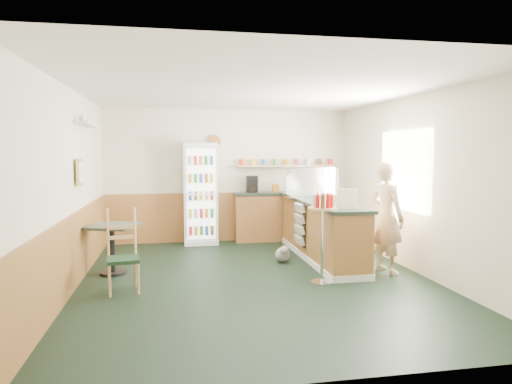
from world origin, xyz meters
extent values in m
plane|color=black|center=(0.00, 0.00, 0.00)|extent=(6.00, 6.00, 0.00)
cube|color=beige|center=(0.00, 3.01, 1.35)|extent=(5.00, 0.02, 2.70)
cube|color=beige|center=(-2.51, 0.00, 1.35)|extent=(0.02, 6.00, 2.70)
cube|color=beige|center=(2.51, 0.00, 1.35)|extent=(0.02, 6.00, 2.70)
cube|color=silver|center=(0.00, 0.00, 2.71)|extent=(5.00, 6.00, 0.02)
cube|color=#A66535|center=(0.00, 2.97, 0.50)|extent=(4.98, 0.05, 1.00)
cube|color=#A66535|center=(-2.47, 0.00, 0.50)|extent=(0.05, 5.98, 1.00)
cube|color=white|center=(2.46, 0.30, 1.55)|extent=(0.06, 1.45, 1.25)
cube|color=gold|center=(-2.45, 0.50, 1.55)|extent=(0.03, 0.32, 0.38)
cube|color=white|center=(-2.40, 1.00, 2.25)|extent=(0.18, 1.20, 0.03)
cylinder|color=#925824|center=(-0.30, 2.94, 2.05)|extent=(0.26, 0.04, 0.26)
cube|color=#A66535|center=(1.35, 1.07, 0.47)|extent=(0.60, 2.95, 0.95)
cube|color=white|center=(1.35, 1.07, 0.05)|extent=(0.64, 2.97, 0.10)
cube|color=#27362C|center=(1.35, 1.08, 0.98)|extent=(0.68, 3.01, 0.05)
cube|color=#A66535|center=(1.20, 2.80, 0.47)|extent=(2.20, 0.38, 0.95)
cube|color=#27362C|center=(1.20, 2.80, 0.98)|extent=(2.24, 0.42, 0.05)
cube|color=#D6B373|center=(1.20, 2.88, 1.55)|extent=(2.10, 0.22, 0.04)
cube|color=black|center=(0.45, 2.80, 1.18)|extent=(0.22, 0.18, 0.34)
cylinder|color=#B2664C|center=(0.25, 2.88, 1.63)|extent=(0.10, 0.10, 0.12)
cylinder|color=#B2664C|center=(0.49, 2.88, 1.63)|extent=(0.10, 0.10, 0.12)
cylinder|color=#B2664C|center=(0.72, 2.88, 1.63)|extent=(0.10, 0.10, 0.12)
cylinder|color=#B2664C|center=(0.96, 2.88, 1.63)|extent=(0.10, 0.10, 0.12)
cylinder|color=#B2664C|center=(1.20, 2.88, 1.63)|extent=(0.10, 0.10, 0.12)
cylinder|color=#B2664C|center=(1.44, 2.88, 1.63)|extent=(0.10, 0.10, 0.12)
cylinder|color=#B2664C|center=(1.67, 2.88, 1.63)|extent=(0.10, 0.10, 0.12)
cylinder|color=#B2664C|center=(1.91, 2.88, 1.63)|extent=(0.10, 0.10, 0.12)
cylinder|color=#B2664C|center=(2.15, 2.88, 1.63)|extent=(0.10, 0.10, 0.12)
cube|color=white|center=(-0.60, 2.78, 1.01)|extent=(0.66, 0.47, 2.02)
cube|color=white|center=(-0.60, 2.55, 1.02)|extent=(0.56, 0.02, 1.78)
cube|color=silver|center=(-0.60, 2.48, 1.02)|extent=(0.60, 0.02, 1.84)
cube|color=silver|center=(1.35, 1.69, 1.04)|extent=(0.93, 0.49, 0.06)
cube|color=silver|center=(1.35, 1.69, 1.31)|extent=(0.91, 0.47, 0.47)
cube|color=beige|center=(1.35, 0.05, 1.11)|extent=(0.36, 0.38, 0.20)
imported|color=tan|center=(2.05, 0.02, 0.85)|extent=(0.55, 0.66, 1.70)
cylinder|color=silver|center=(0.90, -0.35, 0.01)|extent=(0.31, 0.31, 0.02)
cylinder|color=silver|center=(0.90, -0.35, 0.53)|extent=(0.04, 0.04, 1.05)
cylinder|color=#D6B373|center=(0.90, -0.35, 1.06)|extent=(0.40, 0.40, 0.03)
cylinder|color=red|center=(1.02, -0.35, 1.16)|extent=(0.06, 0.06, 0.18)
cylinder|color=red|center=(1.00, -0.27, 1.16)|extent=(0.06, 0.06, 0.18)
cylinder|color=red|center=(0.94, -0.23, 1.16)|extent=(0.06, 0.06, 0.18)
cylinder|color=red|center=(0.86, -0.23, 1.16)|extent=(0.06, 0.06, 0.18)
cylinder|color=red|center=(0.80, -0.27, 1.16)|extent=(0.06, 0.06, 0.18)
cylinder|color=red|center=(0.78, -0.34, 1.16)|extent=(0.06, 0.06, 0.18)
cylinder|color=red|center=(0.80, -0.42, 1.16)|extent=(0.06, 0.06, 0.18)
cylinder|color=red|center=(0.86, -0.46, 1.16)|extent=(0.06, 0.06, 0.18)
cylinder|color=red|center=(0.93, -0.46, 1.16)|extent=(0.06, 0.06, 0.18)
cylinder|color=red|center=(1.00, -0.42, 1.16)|extent=(0.06, 0.06, 0.18)
cube|color=black|center=(1.01, 1.14, 0.25)|extent=(0.05, 0.46, 0.03)
cube|color=beige|center=(0.99, 1.14, 0.32)|extent=(0.09, 0.41, 0.16)
cube|color=black|center=(1.01, 1.14, 0.44)|extent=(0.05, 0.46, 0.03)
cube|color=beige|center=(0.99, 1.14, 0.51)|extent=(0.09, 0.41, 0.16)
cube|color=black|center=(1.01, 1.14, 0.62)|extent=(0.05, 0.46, 0.03)
cube|color=beige|center=(0.99, 1.14, 0.69)|extent=(0.09, 0.41, 0.16)
cube|color=black|center=(1.01, 1.14, 0.81)|extent=(0.05, 0.46, 0.03)
cube|color=beige|center=(0.99, 1.14, 0.88)|extent=(0.09, 0.41, 0.16)
cylinder|color=black|center=(-2.05, 0.68, 0.02)|extent=(0.39, 0.39, 0.04)
cylinder|color=black|center=(-2.05, 0.68, 0.37)|extent=(0.08, 0.08, 0.68)
cube|color=#27362C|center=(-2.05, 0.68, 0.73)|extent=(0.85, 0.85, 0.04)
cube|color=black|center=(-1.80, -0.28, 0.44)|extent=(0.46, 0.46, 0.05)
cylinder|color=#D6B373|center=(-1.97, -0.45, 0.21)|extent=(0.03, 0.03, 0.43)
cylinder|color=#D6B373|center=(-1.62, -0.45, 0.21)|extent=(0.03, 0.03, 0.43)
cylinder|color=#D6B373|center=(-1.97, -0.10, 0.21)|extent=(0.03, 0.03, 0.43)
cylinder|color=#D6B373|center=(-1.62, -0.10, 0.21)|extent=(0.03, 0.03, 0.43)
cube|color=#D6B373|center=(-1.80, -0.09, 0.76)|extent=(0.37, 0.09, 0.66)
sphere|color=gray|center=(0.64, 0.95, 0.12)|extent=(0.24, 0.24, 0.24)
sphere|color=gray|center=(0.64, 0.82, 0.22)|extent=(0.14, 0.14, 0.14)
camera|label=1|loc=(-1.14, -6.35, 1.84)|focal=32.00mm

